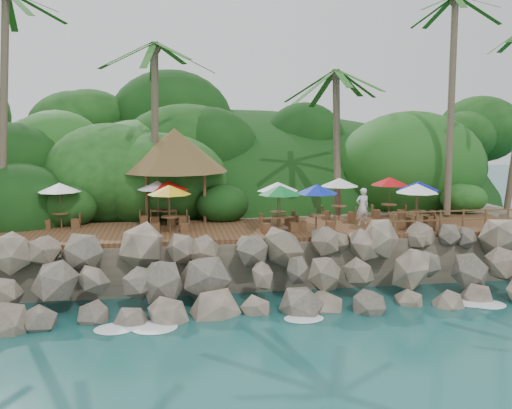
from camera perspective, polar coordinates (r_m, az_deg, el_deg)
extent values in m
plane|color=#19514F|center=(20.98, 2.61, -11.61)|extent=(140.00, 140.00, 0.00)
cube|color=gray|center=(36.06, -2.48, -1.42)|extent=(32.00, 25.20, 2.10)
ellipsoid|color=#143811|center=(43.60, -3.59, -1.13)|extent=(44.80, 28.00, 15.40)
cube|color=brown|center=(26.11, 0.00, -2.61)|extent=(26.00, 5.00, 0.20)
ellipsoid|color=white|center=(21.46, -22.38, -11.70)|extent=(1.20, 0.80, 0.06)
ellipsoid|color=white|center=(20.97, -14.21, -11.79)|extent=(1.20, 0.80, 0.06)
ellipsoid|color=white|center=(20.89, -5.82, -11.64)|extent=(1.20, 0.80, 0.06)
ellipsoid|color=white|center=(21.25, 2.45, -11.26)|extent=(1.20, 0.80, 0.06)
ellipsoid|color=white|center=(22.01, 10.26, -10.69)|extent=(1.20, 0.80, 0.06)
ellipsoid|color=white|center=(23.14, 17.40, -9.99)|extent=(1.20, 0.80, 0.06)
ellipsoid|color=white|center=(24.59, 23.76, -9.24)|extent=(1.20, 0.80, 0.06)
cylinder|color=brown|center=(29.46, -24.40, 8.95)|extent=(0.87, 2.06, 11.02)
cylinder|color=brown|center=(28.76, -10.29, 7.18)|extent=(0.67, 0.98, 8.70)
ellipsoid|color=#23601E|center=(29.01, -10.52, 15.79)|extent=(6.00, 6.00, 2.40)
cylinder|color=brown|center=(29.30, 8.28, 6.03)|extent=(0.91, 0.96, 7.45)
ellipsoid|color=#23601E|center=(29.39, 8.43, 13.30)|extent=(6.00, 6.00, 2.40)
cylinder|color=brown|center=(31.53, 19.33, 9.53)|extent=(1.34, 2.32, 11.42)
cylinder|color=brown|center=(27.45, -11.11, 0.53)|extent=(0.16, 0.16, 2.40)
cylinder|color=brown|center=(27.49, -5.26, 0.66)|extent=(0.16, 0.16, 2.40)
cylinder|color=brown|center=(30.23, -10.92, 1.24)|extent=(0.16, 0.16, 2.40)
cylinder|color=brown|center=(30.26, -5.61, 1.36)|extent=(0.16, 0.16, 2.40)
cone|color=brown|center=(28.62, -8.32, 5.53)|extent=(5.38, 5.38, 2.20)
cylinder|color=brown|center=(29.49, 13.41, -0.69)|extent=(0.07, 0.07, 0.69)
cylinder|color=brown|center=(29.44, 13.43, -0.01)|extent=(0.78, 0.78, 0.05)
cylinder|color=brown|center=(29.40, 13.45, 0.62)|extent=(0.05, 0.05, 2.05)
cone|color=red|center=(29.29, 13.51, 2.34)|extent=(1.96, 1.96, 0.42)
cube|color=brown|center=(29.36, 12.16, -0.95)|extent=(0.45, 0.45, 0.43)
cube|color=brown|center=(29.68, 14.63, -0.93)|extent=(0.45, 0.45, 0.43)
cylinder|color=brown|center=(25.47, 6.17, -1.91)|extent=(0.07, 0.07, 0.69)
cylinder|color=brown|center=(25.41, 6.18, -1.12)|extent=(0.78, 0.78, 0.05)
cylinder|color=brown|center=(25.36, 6.19, -0.40)|extent=(0.05, 0.05, 2.05)
cone|color=#0D23AF|center=(25.24, 6.23, 1.59)|extent=(1.96, 1.96, 0.42)
cube|color=brown|center=(25.41, 4.71, -2.22)|extent=(0.43, 0.43, 0.43)
cube|color=brown|center=(25.60, 7.61, -2.18)|extent=(0.43, 0.43, 0.43)
cylinder|color=brown|center=(27.04, -8.90, -1.37)|extent=(0.07, 0.07, 0.69)
cylinder|color=brown|center=(26.99, -8.91, -0.62)|extent=(0.78, 0.78, 0.05)
cylinder|color=brown|center=(26.94, -8.93, 0.06)|extent=(0.05, 0.05, 2.05)
cone|color=red|center=(26.83, -8.97, 1.94)|extent=(1.96, 1.96, 0.42)
cube|color=brown|center=(27.05, -10.27, -1.68)|extent=(0.41, 0.41, 0.43)
cube|color=brown|center=(27.10, -7.51, -1.60)|extent=(0.41, 0.41, 0.43)
cylinder|color=brown|center=(26.32, 2.23, -1.54)|extent=(0.07, 0.07, 0.69)
cylinder|color=brown|center=(26.26, 2.23, -0.77)|extent=(0.78, 0.78, 0.05)
cylinder|color=brown|center=(26.21, 2.24, -0.07)|extent=(0.05, 0.05, 2.05)
cone|color=white|center=(26.10, 2.25, 1.86)|extent=(1.96, 1.96, 0.42)
cube|color=brown|center=(26.07, 0.93, -1.92)|extent=(0.48, 0.48, 0.43)
cube|color=brown|center=(26.63, 3.50, -1.72)|extent=(0.48, 0.48, 0.43)
cylinder|color=brown|center=(28.50, 8.46, -0.86)|extent=(0.07, 0.07, 0.69)
cylinder|color=brown|center=(28.44, 8.48, -0.16)|extent=(0.78, 0.78, 0.05)
cylinder|color=brown|center=(28.40, 8.49, 0.49)|extent=(0.05, 0.05, 2.05)
cone|color=white|center=(28.29, 8.53, 2.27)|extent=(1.96, 1.96, 0.42)
cube|color=brown|center=(28.59, 7.15, -1.07)|extent=(0.51, 0.51, 0.43)
cube|color=brown|center=(28.46, 9.76, -1.17)|extent=(0.51, 0.51, 0.43)
cylinder|color=brown|center=(27.67, 16.17, -1.38)|extent=(0.07, 0.07, 0.69)
cylinder|color=brown|center=(27.61, 16.20, -0.65)|extent=(0.78, 0.78, 0.05)
cylinder|color=brown|center=(27.56, 16.23, 0.02)|extent=(0.05, 0.05, 2.05)
cone|color=#0B119B|center=(27.45, 16.30, 1.85)|extent=(1.96, 1.96, 0.42)
cube|color=brown|center=(27.33, 15.02, -1.73)|extent=(0.45, 0.45, 0.43)
cube|color=brown|center=(28.05, 17.27, -1.57)|extent=(0.45, 0.45, 0.43)
cylinder|color=brown|center=(26.60, 16.01, -1.75)|extent=(0.07, 0.07, 0.69)
cylinder|color=brown|center=(26.54, 16.04, -1.00)|extent=(0.78, 0.78, 0.05)
cylinder|color=brown|center=(26.50, 16.07, -0.30)|extent=(0.05, 0.05, 2.05)
cone|color=white|center=(26.38, 16.15, 1.60)|extent=(1.96, 1.96, 0.42)
cube|color=brown|center=(26.53, 14.61, -2.01)|extent=(0.49, 0.49, 0.43)
cube|color=brown|center=(26.73, 17.39, -2.05)|extent=(0.49, 0.49, 0.43)
cylinder|color=brown|center=(27.30, -9.95, -1.30)|extent=(0.07, 0.07, 0.69)
cylinder|color=brown|center=(27.24, -9.97, -0.57)|extent=(0.78, 0.78, 0.05)
cylinder|color=brown|center=(27.19, -9.99, 0.11)|extent=(0.05, 0.05, 2.05)
cone|color=silver|center=(27.08, -10.04, 1.97)|extent=(1.96, 1.96, 0.42)
cube|color=brown|center=(27.45, -11.29, -1.56)|extent=(0.46, 0.46, 0.43)
cube|color=brown|center=(27.20, -8.60, -1.58)|extent=(0.46, 0.46, 0.43)
cylinder|color=brown|center=(25.32, -8.78, -2.02)|extent=(0.07, 0.07, 0.69)
cylinder|color=brown|center=(25.26, -8.80, -1.23)|extent=(0.78, 0.78, 0.05)
cylinder|color=brown|center=(25.20, -8.82, -0.50)|extent=(0.05, 0.05, 2.05)
cone|color=gold|center=(25.08, -8.86, 1.50)|extent=(1.96, 1.96, 0.42)
cube|color=brown|center=(25.37, -10.25, -2.34)|extent=(0.41, 0.41, 0.43)
cube|color=brown|center=(25.32, -7.30, -2.29)|extent=(0.41, 0.41, 0.43)
cylinder|color=brown|center=(24.96, 2.45, -2.08)|extent=(0.07, 0.07, 0.69)
cylinder|color=brown|center=(24.90, 2.45, -1.28)|extent=(0.78, 0.78, 0.05)
cylinder|color=brown|center=(24.85, 2.46, -0.53)|extent=(0.05, 0.05, 2.05)
cone|color=#0C6D29|center=(24.73, 2.47, 1.50)|extent=(1.96, 1.96, 0.42)
cube|color=brown|center=(24.81, 1.00, -2.45)|extent=(0.43, 0.43, 0.43)
cube|color=brown|center=(25.18, 3.87, -2.30)|extent=(0.43, 0.43, 0.43)
cylinder|color=brown|center=(27.50, -19.29, -1.58)|extent=(0.07, 0.07, 0.69)
cylinder|color=brown|center=(27.44, -19.32, -0.85)|extent=(0.78, 0.78, 0.05)
cylinder|color=brown|center=(27.39, -19.36, -0.17)|extent=(0.05, 0.05, 2.05)
cone|color=white|center=(27.29, -19.45, 1.67)|extent=(1.96, 1.96, 0.42)
cube|color=brown|center=(27.65, -20.61, -1.87)|extent=(0.40, 0.40, 0.43)
cube|color=brown|center=(27.40, -17.93, -1.82)|extent=(0.40, 0.40, 0.43)
cylinder|color=brown|center=(25.34, 13.90, -1.81)|extent=(0.10, 0.10, 1.00)
cylinder|color=brown|center=(25.79, 16.15, -1.72)|extent=(0.10, 0.10, 1.00)
cylinder|color=brown|center=(26.27, 18.33, -1.63)|extent=(0.10, 0.10, 1.00)
cylinder|color=brown|center=(26.79, 20.42, -1.55)|extent=(0.10, 0.10, 1.00)
cylinder|color=brown|center=(27.35, 22.43, -1.47)|extent=(0.10, 0.10, 1.00)
cylinder|color=brown|center=(27.93, 24.36, -1.38)|extent=(0.10, 0.10, 1.00)
cube|color=brown|center=(26.46, 19.43, -0.63)|extent=(6.10, 0.06, 0.06)
cube|color=brown|center=(26.52, 19.39, -1.49)|extent=(6.10, 0.06, 0.06)
imported|color=silver|center=(27.05, 10.83, -0.22)|extent=(0.71, 0.52, 1.80)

